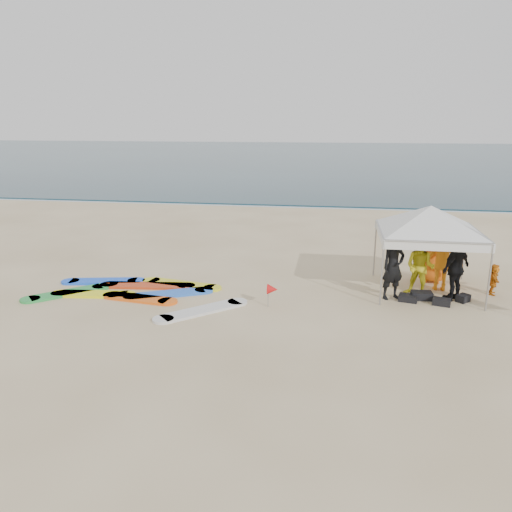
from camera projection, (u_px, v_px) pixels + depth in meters
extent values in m
plane|color=beige|center=(239.00, 335.00, 11.60)|extent=(120.00, 120.00, 0.00)
cube|color=#0C2633|center=(322.00, 156.00, 68.73)|extent=(160.00, 84.00, 0.08)
cube|color=silver|center=(299.00, 206.00, 28.93)|extent=(160.00, 1.20, 0.01)
imported|color=black|center=(393.00, 266.00, 13.73)|extent=(0.81, 0.72, 1.86)
imported|color=yellow|center=(420.00, 267.00, 13.97)|extent=(1.02, 0.94, 1.69)
imported|color=orange|center=(442.00, 258.00, 14.47)|extent=(1.28, 0.80, 1.92)
imported|color=black|center=(456.00, 268.00, 13.64)|extent=(1.08, 1.06, 1.83)
imported|color=orange|center=(433.00, 251.00, 15.15)|extent=(1.03, 0.75, 1.94)
imported|color=#CD6B12|center=(494.00, 279.00, 14.20)|extent=(0.46, 0.87, 0.89)
cylinder|color=#A5A5A8|center=(375.00, 248.00, 15.81)|extent=(0.05, 0.05, 1.80)
cylinder|color=#A5A5A8|center=(464.00, 252.00, 15.39)|extent=(0.05, 0.05, 1.80)
cylinder|color=#A5A5A8|center=(382.00, 273.00, 13.24)|extent=(0.05, 0.05, 1.80)
cylinder|color=#A5A5A8|center=(489.00, 278.00, 12.82)|extent=(0.05, 0.05, 1.80)
cube|color=white|center=(438.00, 247.00, 12.82)|extent=(2.80, 0.02, 0.24)
cube|color=white|center=(421.00, 225.00, 15.40)|extent=(2.80, 0.02, 0.24)
cube|color=white|center=(380.00, 233.00, 14.32)|extent=(0.02, 2.80, 0.24)
cube|color=white|center=(479.00, 237.00, 13.90)|extent=(0.02, 2.80, 0.24)
pyramid|color=white|center=(431.00, 206.00, 13.89)|extent=(3.82, 3.82, 0.72)
cylinder|color=#A5A5A8|center=(268.00, 296.00, 13.26)|extent=(0.02, 0.02, 0.60)
cone|color=red|center=(273.00, 289.00, 13.19)|extent=(0.28, 0.28, 0.28)
cube|color=black|center=(422.00, 295.00, 13.87)|extent=(0.58, 0.39, 0.22)
cube|color=black|center=(442.00, 302.00, 13.44)|extent=(0.52, 0.41, 0.18)
cube|color=black|center=(408.00, 298.00, 13.76)|extent=(0.58, 0.51, 0.16)
cube|color=black|center=(463.00, 298.00, 13.69)|extent=(0.44, 0.44, 0.20)
cube|color=yellow|center=(93.00, 294.00, 14.20)|extent=(1.95, 0.75, 0.07)
cube|color=#C33B17|center=(147.00, 286.00, 14.93)|extent=(2.40, 0.79, 0.07)
cube|color=silver|center=(202.00, 311.00, 12.98)|extent=(1.96, 1.89, 0.07)
cube|color=yellow|center=(181.00, 284.00, 15.05)|extent=(2.14, 0.91, 0.07)
cube|color=blue|center=(169.00, 294.00, 14.23)|extent=(2.06, 1.37, 0.07)
cube|color=orange|center=(140.00, 298.00, 13.85)|extent=(1.78, 0.77, 0.07)
cube|color=green|center=(67.00, 293.00, 14.29)|extent=(1.81, 1.74, 0.07)
cube|color=blue|center=(103.00, 281.00, 15.33)|extent=(2.07, 0.92, 0.07)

